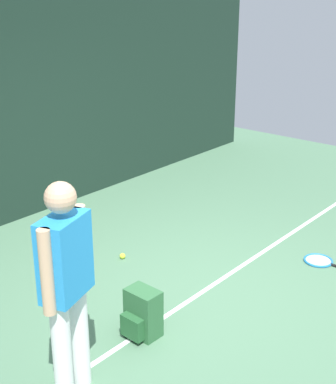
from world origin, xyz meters
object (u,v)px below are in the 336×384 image
(tennis_player, at_px, (66,280))
(backpack, at_px, (142,314))
(tennis_racket, at_px, (321,261))
(tennis_ball_near_player, at_px, (123,256))

(tennis_player, xyz_separation_m, backpack, (0.88, 0.10, -0.76))
(tennis_player, relative_size, tennis_racket, 2.77)
(backpack, bearing_deg, tennis_ball_near_player, 142.82)
(tennis_player, relative_size, backpack, 3.86)
(tennis_player, bearing_deg, backpack, 168.89)
(tennis_player, xyz_separation_m, tennis_ball_near_player, (1.79, 1.26, -0.93))
(tennis_racket, bearing_deg, backpack, 74.88)
(tennis_racket, height_order, backpack, backpack)
(tennis_racket, relative_size, backpack, 1.40)
(backpack, distance_m, tennis_ball_near_player, 1.49)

